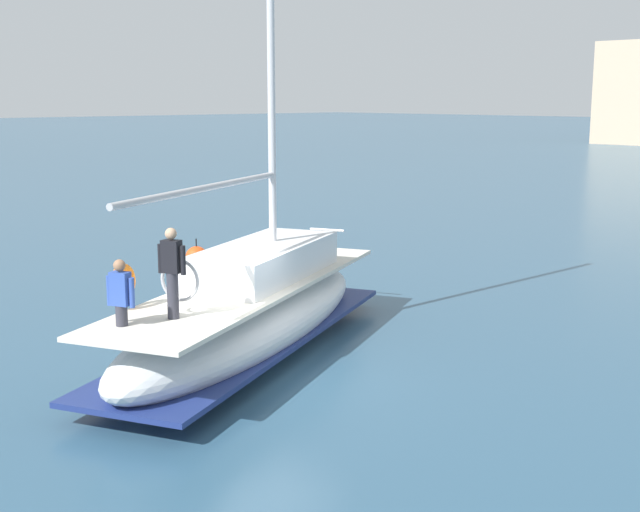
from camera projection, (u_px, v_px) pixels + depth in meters
ground_plane at (261, 379)px, 15.80m from camera, size 400.00×400.00×0.00m
main_sailboat at (250, 311)px, 17.20m from camera, size 6.22×9.72×11.88m
mooring_buoy at (197, 257)px, 26.62m from camera, size 0.71×0.71×0.96m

